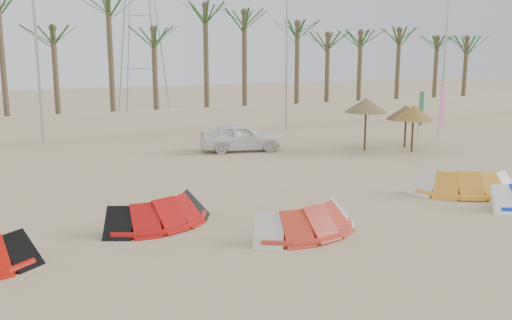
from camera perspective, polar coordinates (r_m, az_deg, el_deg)
name	(u,v)px	position (r m, az deg, el deg)	size (l,w,h in m)	color
ground	(353,257)	(14.28, 9.66, -9.54)	(120.00, 120.00, 0.00)	tan
boundary_wall	(149,121)	(34.24, -10.63, 3.81)	(60.00, 0.30, 1.30)	beige
palm_line	(151,22)	(35.59, -10.46, 13.45)	(52.00, 4.00, 7.70)	brown
lamp_b	(36,31)	(31.18, -21.13, 11.96)	(1.25, 0.14, 11.00)	#A5A8AD
lamp_c	(287,33)	(34.75, 3.16, 12.56)	(1.25, 0.14, 11.00)	#A5A8AD
lamp_d	(447,35)	(41.48, 18.52, 11.81)	(1.25, 0.14, 11.00)	#A5A8AD
pylon	(144,120)	(40.35, -11.10, 3.99)	(3.00, 3.00, 14.00)	#A5A8AD
kite_red_mid	(157,209)	(16.73, -9.87, -4.89)	(3.69, 2.47, 0.90)	#AE0F0C
kite_red_right	(302,217)	(15.87, 4.62, -5.66)	(3.68, 2.25, 0.90)	red
kite_orange	(459,181)	(21.11, 19.65, -1.98)	(3.95, 2.81, 0.90)	orange
parasol_left	(366,105)	(28.18, 10.96, 5.40)	(2.12, 2.12, 2.57)	#4C331E
parasol_mid	(414,113)	(28.23, 15.48, 4.58)	(1.94, 1.94, 2.26)	#4C331E
parasol_right	(406,112)	(29.55, 14.79, 4.62)	(2.03, 2.03, 2.12)	#4C331E
flag_pink	(443,108)	(31.56, 18.16, 4.97)	(0.44, 0.15, 3.09)	#A5A8AD
flag_green	(421,110)	(31.69, 16.21, 4.81)	(0.44, 0.15, 2.81)	#A5A8AD
car	(240,137)	(27.75, -1.57, 2.30)	(1.59, 3.95, 1.34)	white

